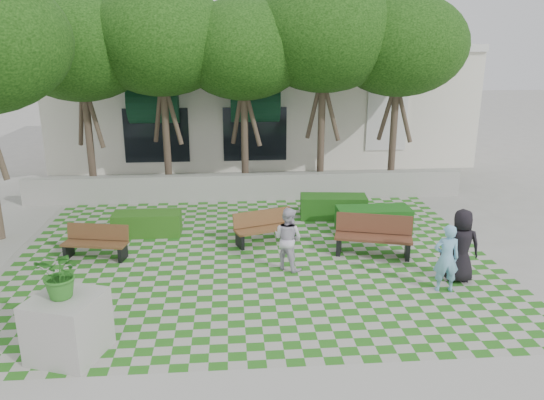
{
  "coord_description": "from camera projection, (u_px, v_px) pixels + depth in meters",
  "views": [
    {
      "loc": [
        -0.55,
        -11.43,
        5.35
      ],
      "look_at": [
        0.5,
        1.5,
        1.4
      ],
      "focal_mm": 35.0,
      "sensor_mm": 36.0,
      "label": 1
    }
  ],
  "objects": [
    {
      "name": "retaining_wall",
      "position": [
        247.0,
        187.0,
        18.28
      ],
      "size": [
        15.0,
        0.36,
        0.9
      ],
      "primitive_type": "cube",
      "color": "#9E9B93",
      "rests_on": "ground"
    },
    {
      "name": "tree_row",
      "position": [
        185.0,
        45.0,
        16.52
      ],
      "size": [
        17.7,
        13.4,
        7.41
      ],
      "color": "#47382B",
      "rests_on": "ground"
    },
    {
      "name": "planter_front",
      "position": [
        66.0,
        313.0,
        9.15
      ],
      "size": [
        1.42,
        1.42,
        1.99
      ],
      "rotation": [
        0.0,
        0.0,
        -0.33
      ],
      "color": "#9E9B93",
      "rests_on": "ground"
    },
    {
      "name": "person_dark",
      "position": [
        461.0,
        246.0,
        12.01
      ],
      "size": [
        0.93,
        0.71,
        1.71
      ],
      "primitive_type": "imported",
      "rotation": [
        0.0,
        0.0,
        2.93
      ],
      "color": "black",
      "rests_on": "ground"
    },
    {
      "name": "bench_mid",
      "position": [
        265.0,
        228.0,
        14.4
      ],
      "size": [
        1.77,
        1.08,
        0.88
      ],
      "rotation": [
        0.0,
        0.0,
        0.33
      ],
      "color": "brown",
      "rests_on": "ground"
    },
    {
      "name": "building",
      "position": [
        260.0,
        101.0,
        25.26
      ],
      "size": [
        18.0,
        8.92,
        5.15
      ],
      "color": "white",
      "rests_on": "ground"
    },
    {
      "name": "person_blue",
      "position": [
        446.0,
        258.0,
        11.54
      ],
      "size": [
        0.6,
        0.43,
        1.55
      ],
      "primitive_type": "imported",
      "rotation": [
        0.0,
        0.0,
        3.04
      ],
      "color": "#79B8DD",
      "rests_on": "ground"
    },
    {
      "name": "ground",
      "position": [
        256.0,
        276.0,
        12.5
      ],
      "size": [
        90.0,
        90.0,
        0.0
      ],
      "primitive_type": "plane",
      "color": "gray",
      "rests_on": "ground"
    },
    {
      "name": "hedge_midright",
      "position": [
        333.0,
        207.0,
        16.45
      ],
      "size": [
        2.1,
        1.02,
        0.71
      ],
      "primitive_type": "cube",
      "rotation": [
        0.0,
        0.0,
        -0.1
      ],
      "color": "#1B4D14",
      "rests_on": "ground"
    },
    {
      "name": "person_white",
      "position": [
        288.0,
        239.0,
        12.67
      ],
      "size": [
        0.95,
        0.93,
        1.55
      ],
      "primitive_type": "imported",
      "rotation": [
        0.0,
        0.0,
        2.44
      ],
      "color": "silver",
      "rests_on": "ground"
    },
    {
      "name": "bench_east",
      "position": [
        373.0,
        236.0,
        13.6
      ],
      "size": [
        2.05,
        1.15,
        1.02
      ],
      "rotation": [
        0.0,
        0.0,
        -0.27
      ],
      "color": "#542D1C",
      "rests_on": "ground"
    },
    {
      "name": "bench_west",
      "position": [
        96.0,
        243.0,
        13.41
      ],
      "size": [
        1.69,
        0.84,
        0.85
      ],
      "rotation": [
        0.0,
        0.0,
        -0.2
      ],
      "color": "brown",
      "rests_on": "ground"
    },
    {
      "name": "hedge_midleft",
      "position": [
        147.0,
        224.0,
        15.01
      ],
      "size": [
        1.89,
        0.76,
        0.66
      ],
      "primitive_type": "cube",
      "rotation": [
        0.0,
        0.0,
        -0.0
      ],
      "color": "#235316",
      "rests_on": "ground"
    },
    {
      "name": "hedge_east",
      "position": [
        373.0,
        220.0,
        15.22
      ],
      "size": [
        2.09,
        0.84,
        0.73
      ],
      "primitive_type": "cube",
      "rotation": [
        0.0,
        0.0,
        -0.0
      ],
      "color": "#154E14",
      "rests_on": "ground"
    },
    {
      "name": "lawn",
      "position": [
        254.0,
        259.0,
        13.45
      ],
      "size": [
        12.0,
        12.0,
        0.0
      ],
      "primitive_type": "plane",
      "color": "#2B721E",
      "rests_on": "ground"
    }
  ]
}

